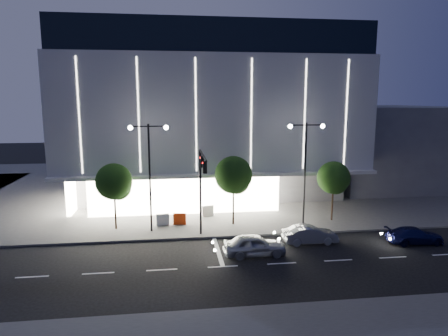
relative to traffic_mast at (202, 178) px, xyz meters
name	(u,v)px	position (x,y,z in m)	size (l,w,h in m)	color
ground	(191,259)	(-1.00, -3.34, -5.03)	(160.00, 160.00, 0.00)	black
sidewalk_museum	(221,184)	(4.00, 20.66, -4.95)	(70.00, 40.00, 0.15)	#474747
museum	(206,113)	(1.98, 18.97, 4.25)	(30.00, 25.80, 18.00)	#4C4C51
annex_building	(376,144)	(25.00, 20.66, -0.03)	(16.00, 20.00, 10.00)	#4C4C51
traffic_mast	(202,178)	(0.00, 0.00, 0.00)	(0.33, 5.89, 7.07)	black
street_lamp_west	(149,162)	(-4.00, 2.66, 0.93)	(3.16, 0.36, 9.00)	black
street_lamp_east	(305,159)	(9.00, 2.66, 0.93)	(3.16, 0.36, 9.00)	black
tree_left	(114,184)	(-6.97, 3.68, -0.99)	(3.02, 3.02, 5.72)	black
tree_mid	(234,177)	(3.03, 3.68, -0.69)	(3.25, 3.25, 6.15)	black
tree_right	(334,179)	(12.03, 3.68, -1.14)	(2.91, 2.91, 5.51)	black
car_lead	(255,245)	(3.47, -3.19, -4.27)	(1.79, 4.44, 1.51)	#A7ABAF
car_second	(310,235)	(8.17, -1.39, -4.34)	(1.45, 4.15, 1.37)	#ABAEB3
car_third	(415,235)	(16.15, -2.42, -4.41)	(1.74, 4.27, 1.24)	#121445
barrier_b	(163,220)	(-3.11, 4.10, -4.38)	(1.10, 0.25, 1.00)	#BABABA
barrier_c	(180,219)	(-1.65, 4.16, -4.38)	(1.10, 0.25, 1.00)	#EA3B0D
barrier_d	(208,211)	(1.00, 6.35, -4.38)	(1.10, 0.25, 1.00)	silver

